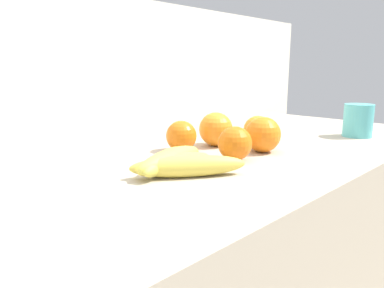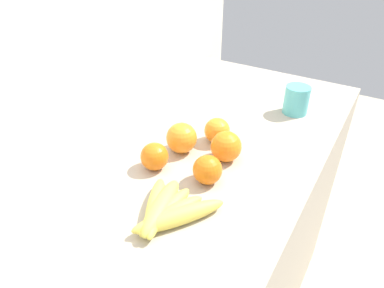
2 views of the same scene
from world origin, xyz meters
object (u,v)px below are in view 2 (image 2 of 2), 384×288
banana_bunch (167,211)px  orange_center (154,156)px  orange_right (217,131)px  mug (296,100)px  orange_far_right (182,138)px  orange_back_right (207,170)px  orange_back_left (226,147)px

banana_bunch → orange_center: bearing=44.1°
orange_right → banana_bunch: bearing=-171.3°
mug → orange_center: bearing=156.0°
banana_bunch → mug: mug is taller
orange_far_right → orange_back_right: bearing=-122.7°
orange_back_right → orange_right: 0.18m
orange_far_right → orange_back_right: size_ratio=1.17×
orange_back_right → orange_far_right: bearing=57.3°
orange_back_left → orange_far_right: bearing=102.2°
orange_center → banana_bunch: bearing=-135.9°
orange_back_right → mug: 0.45m
orange_back_left → orange_center: 0.18m
banana_bunch → orange_center: (0.13, 0.12, 0.02)m
banana_bunch → orange_back_left: 0.25m
orange_center → mug: 0.51m
orange_far_right → mug: (0.37, -0.19, 0.00)m
orange_right → mug: bearing=-25.5°
orange_back_right → mug: size_ratio=0.78×
banana_bunch → orange_back_left: size_ratio=2.38×
orange_back_right → banana_bunch: bearing=174.3°
orange_right → orange_back_left: bearing=-137.3°
orange_center → mug: (0.46, -0.21, 0.01)m
orange_far_right → mug: mug is taller
orange_back_right → orange_back_left: bearing=1.9°
orange_far_right → orange_back_right: 0.14m
orange_far_right → banana_bunch: bearing=-154.7°
banana_bunch → orange_right: (0.31, 0.05, 0.02)m
orange_far_right → orange_back_left: bearing=-77.8°
orange_back_right → orange_right: size_ratio=0.99×
banana_bunch → orange_back_right: bearing=-5.7°
orange_back_left → orange_right: (0.06, 0.06, -0.00)m
orange_back_left → orange_right: bearing=42.7°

